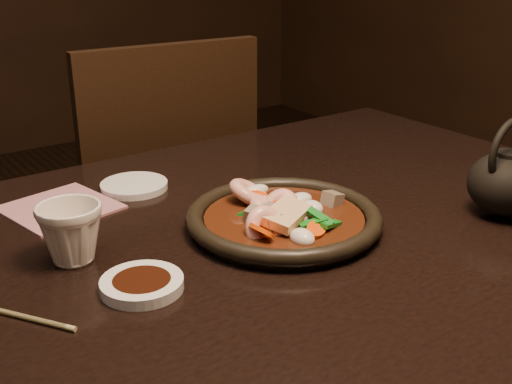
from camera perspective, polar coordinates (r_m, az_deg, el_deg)
table at (r=0.91m, az=-6.52°, el=-10.27°), size 1.60×0.90×0.75m
chair at (r=1.63m, az=-8.94°, el=-1.63°), size 0.48×0.48×0.94m
plate at (r=0.95m, az=2.49°, el=-2.41°), size 0.29×0.29×0.03m
stirfry at (r=0.95m, az=2.28°, el=-2.13°), size 0.20×0.22×0.06m
soy_dish at (r=0.81m, az=-10.10°, el=-8.08°), size 0.10×0.10×0.01m
saucer_right at (r=1.12m, az=-10.78°, el=0.55°), size 0.11×0.11×0.01m
tea_cup at (r=0.88m, az=-16.14°, el=-3.39°), size 0.10×0.09×0.09m
napkin at (r=1.07m, az=-17.03°, el=-1.35°), size 0.18×0.18×0.00m
teapot at (r=1.05m, az=21.34°, el=0.99°), size 0.14×0.11×0.15m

